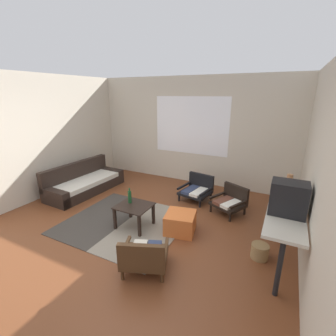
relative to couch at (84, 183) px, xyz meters
The scene contains 16 objects.
ground_plane 2.35m from the couch, 30.76° to the right, with size 7.80×7.80×0.00m, color brown.
far_wall_with_window 2.97m from the couch, 42.73° to the left, with size 5.60×0.13×2.70m.
side_wall_right 4.89m from the couch, 10.89° to the right, with size 0.12×6.60×2.70m, color beige.
side_wall_left 1.59m from the couch, 125.70° to the right, with size 0.12×6.60×2.70m, color beige.
area_rug 1.94m from the couch, 23.47° to the right, with size 2.08×1.91×0.01m.
couch is the anchor object (origin of this frame).
coffee_table 2.17m from the couch, 21.52° to the right, with size 0.59×0.53×0.42m.
armchair_by_window 2.72m from the couch, 17.23° to the left, with size 0.70×0.68×0.55m.
armchair_striped_foreground 3.23m from the couch, 31.07° to the right, with size 0.76×0.75×0.54m.
armchair_corner 3.44m from the couch, ahead, with size 0.74×0.72×0.54m.
ottoman_orange 2.86m from the couch, 11.55° to the right, with size 0.49×0.49×0.34m, color #D1662D.
console_shelf 4.41m from the couch, ahead, with size 0.47×1.80×0.78m.
crt_television 4.48m from the couch, ahead, with size 0.44×0.32×0.44m.
clay_vase 4.41m from the couch, ahead, with size 0.23×0.23×0.32m.
glass_bottle 2.05m from the couch, 21.33° to the right, with size 0.06×0.06×0.28m.
wicker_basket 4.16m from the couch, ahead, with size 0.24×0.24×0.22m, color olive.
Camera 1 is at (2.22, -2.66, 2.28)m, focal length 25.33 mm.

